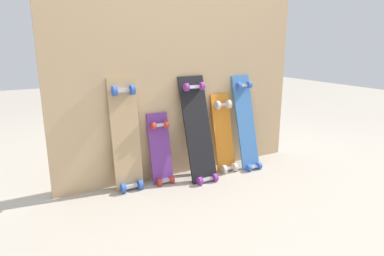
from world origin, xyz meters
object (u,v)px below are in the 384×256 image
object	(u,v)px
skateboard_purple	(161,153)
skateboard_black	(199,133)
skateboard_blue	(246,126)
skateboard_natural	(126,139)
skateboard_orange	(224,136)

from	to	relation	value
skateboard_purple	skateboard_black	size ratio (longest dim) A/B	0.69
skateboard_black	skateboard_blue	distance (m)	0.48
skateboard_purple	skateboard_black	distance (m)	0.33
skateboard_blue	skateboard_natural	bearing A→B (deg)	176.62
skateboard_natural	skateboard_orange	distance (m)	0.83
skateboard_black	skateboard_blue	bearing A→B (deg)	2.31
skateboard_purple	skateboard_orange	distance (m)	0.57
skateboard_purple	skateboard_black	world-z (taller)	skateboard_black
skateboard_natural	skateboard_purple	world-z (taller)	skateboard_natural
skateboard_black	skateboard_blue	world-z (taller)	skateboard_black
skateboard_orange	skateboard_blue	bearing A→B (deg)	-8.20
skateboard_black	skateboard_orange	bearing A→B (deg)	10.22
skateboard_black	skateboard_orange	distance (m)	0.29
skateboard_purple	skateboard_black	bearing A→B (deg)	-13.28
skateboard_natural	skateboard_black	distance (m)	0.56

